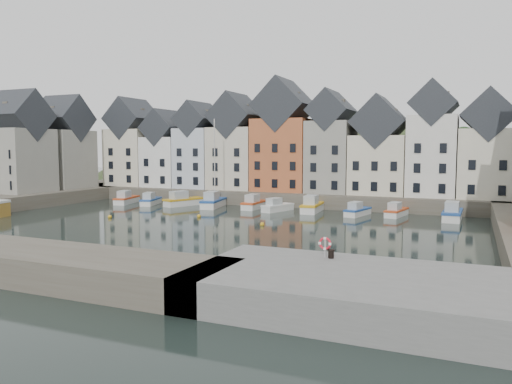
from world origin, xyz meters
The scene contains 19 objects.
ground centered at (0.00, 0.00, 0.00)m, with size 260.00×260.00×0.00m, color black.
far_quay centered at (0.00, 30.00, 1.00)m, with size 90.00×16.00×2.00m, color #4F493C.
near_quay centered at (22.00, -20.00, 1.00)m, with size 18.00×10.00×2.00m, color #60605E.
hillside centered at (0.02, 56.00, -17.96)m, with size 153.60×70.40×64.00m.
far_terrace centered at (3.21, 28.00, 8.88)m, with size 72.37×8.16×17.78m.
left_terrace centered at (-36.00, 13.50, 8.88)m, with size 7.65×17.00×15.69m.
mooring_buoys centered at (-4.00, 5.33, 0.15)m, with size 20.50×5.50×0.50m.
boat_a centered at (-22.43, 17.00, 0.69)m, with size 3.27×6.35×2.33m.
boat_b centered at (-17.92, 17.18, 0.65)m, with size 3.31×5.95×2.18m.
boat_c centered at (-12.63, 18.09, 0.75)m, with size 4.29×6.85×2.52m.
boat_d centered at (-7.42, 18.11, 0.87)m, with size 3.50×7.26×13.32m.
boat_e centered at (-1.23, 19.19, 0.70)m, with size 2.01×6.19×2.36m.
boat_f centered at (2.90, 17.66, 0.63)m, with size 3.26×5.73×2.10m.
boat_g centered at (7.62, 18.93, 0.78)m, with size 2.65×6.94×2.61m.
boat_h centered at (14.11, 17.62, 0.61)m, with size 2.71×5.60×2.06m.
boat_i centered at (18.86, 18.96, 0.62)m, with size 2.53×5.66×2.10m.
boat_j centered at (25.64, 18.27, 0.77)m, with size 2.26×6.81×2.60m.
mooring_bollard centered at (19.85, -16.82, 2.31)m, with size 0.48×0.48×0.56m.
life_ring_post centered at (19.45, -16.78, 2.86)m, with size 0.80×0.17×1.30m.
Camera 1 is at (27.77, -46.66, 8.88)m, focal length 35.00 mm.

